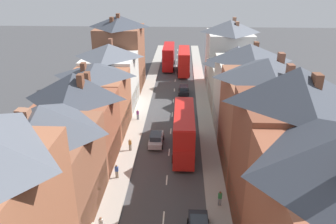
{
  "coord_description": "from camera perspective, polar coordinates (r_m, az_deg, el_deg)",
  "views": [
    {
      "loc": [
        1.48,
        -11.78,
        20.59
      ],
      "look_at": [
        -0.56,
        33.43,
        1.5
      ],
      "focal_mm": 35.0,
      "sensor_mm": 36.0,
      "label": 1
    }
  ],
  "objects": [
    {
      "name": "pavement_left",
      "position": [
        54.24,
        -4.58,
        0.57
      ],
      "size": [
        2.2,
        104.0,
        0.14
      ],
      "primitive_type": "cube",
      "color": "#A8A399",
      "rests_on": "ground"
    },
    {
      "name": "pavement_right",
      "position": [
        53.96,
        6.24,
        0.38
      ],
      "size": [
        2.2,
        104.0,
        0.14
      ],
      "primitive_type": "cube",
      "color": "#A8A399",
      "rests_on": "ground"
    },
    {
      "name": "centre_line_dashes",
      "position": [
        52.04,
        0.75,
        -0.43
      ],
      "size": [
        0.14,
        97.8,
        0.01
      ],
      "color": "silver",
      "rests_on": "ground"
    },
    {
      "name": "terrace_row_left",
      "position": [
        37.49,
        -15.77,
        -0.98
      ],
      "size": [
        8.0,
        65.97,
        14.16
      ],
      "color": "beige",
      "rests_on": "ground"
    },
    {
      "name": "terrace_row_right",
      "position": [
        36.22,
        16.28,
        -1.26
      ],
      "size": [
        8.0,
        68.27,
        14.3
      ],
      "color": "#A36042",
      "rests_on": "ground"
    },
    {
      "name": "double_decker_bus_lead",
      "position": [
        73.76,
        2.78,
        8.9
      ],
      "size": [
        2.74,
        10.8,
        5.3
      ],
      "color": "red",
      "rests_on": "ground"
    },
    {
      "name": "double_decker_bus_mid_street",
      "position": [
        78.0,
        0.1,
        9.7
      ],
      "size": [
        2.74,
        10.8,
        5.3
      ],
      "color": "red",
      "rests_on": "ground"
    },
    {
      "name": "double_decker_bus_far_approaching",
      "position": [
        40.45,
        2.77,
        -3.22
      ],
      "size": [
        2.74,
        10.8,
        5.3
      ],
      "color": "red",
      "rests_on": "ground"
    },
    {
      "name": "car_near_blue",
      "position": [
        60.93,
        2.75,
        3.89
      ],
      "size": [
        1.9,
        4.39,
        1.57
      ],
      "color": "black",
      "rests_on": "ground"
    },
    {
      "name": "car_near_silver",
      "position": [
        50.62,
        2.74,
        -0.17
      ],
      "size": [
        1.9,
        4.58,
        1.58
      ],
      "color": "black",
      "rests_on": "ground"
    },
    {
      "name": "car_mid_black",
      "position": [
        42.76,
        -2.11,
        -4.7
      ],
      "size": [
        1.9,
        4.21,
        1.6
      ],
      "color": "#B7BABF",
      "rests_on": "ground"
    },
    {
      "name": "pedestrian_near_right",
      "position": [
        29.89,
        -11.56,
        -18.55
      ],
      "size": [
        0.36,
        0.22,
        1.61
      ],
      "color": "#23232D",
      "rests_on": "pavement_left"
    },
    {
      "name": "pedestrian_mid_left",
      "position": [
        32.45,
        9.03,
        -14.52
      ],
      "size": [
        0.36,
        0.22,
        1.61
      ],
      "color": "gray",
      "rests_on": "pavement_right"
    },
    {
      "name": "pedestrian_mid_right",
      "position": [
        36.27,
        -8.93,
        -10.07
      ],
      "size": [
        0.36,
        0.22,
        1.61
      ],
      "color": "brown",
      "rests_on": "pavement_left"
    },
    {
      "name": "pedestrian_far_left",
      "position": [
        41.29,
        -6.62,
        -5.56
      ],
      "size": [
        0.36,
        0.22,
        1.61
      ],
      "color": "brown",
      "rests_on": "pavement_left"
    },
    {
      "name": "pedestrian_far_right",
      "position": [
        49.79,
        -5.3,
        -0.36
      ],
      "size": [
        0.36,
        0.22,
        1.61
      ],
      "color": "#3D4256",
      "rests_on": "pavement_left"
    }
  ]
}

